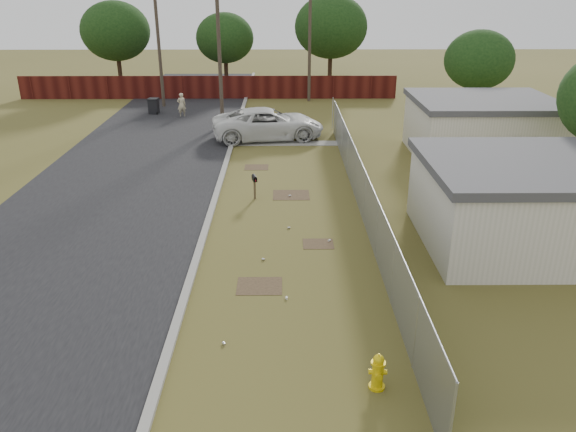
{
  "coord_description": "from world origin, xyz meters",
  "views": [
    {
      "loc": [
        -0.06,
        -20.2,
        8.74
      ],
      "look_at": [
        0.11,
        -2.01,
        1.1
      ],
      "focal_mm": 35.0,
      "sensor_mm": 36.0,
      "label": 1
    }
  ],
  "objects_px": {
    "fire_hydrant": "(378,372)",
    "mailbox": "(254,180)",
    "pickup_truck": "(268,124)",
    "trash_bin": "(154,106)",
    "pedestrian": "(182,105)"
  },
  "relations": [
    {
      "from": "pickup_truck",
      "to": "trash_bin",
      "type": "distance_m",
      "value": 10.82
    },
    {
      "from": "fire_hydrant",
      "to": "mailbox",
      "type": "height_order",
      "value": "mailbox"
    },
    {
      "from": "pickup_truck",
      "to": "pedestrian",
      "type": "distance_m",
      "value": 8.63
    },
    {
      "from": "mailbox",
      "to": "trash_bin",
      "type": "bearing_deg",
      "value": 115.01
    },
    {
      "from": "pickup_truck",
      "to": "trash_bin",
      "type": "xyz_separation_m",
      "value": [
        -8.29,
        6.94,
        -0.35
      ]
    },
    {
      "from": "pedestrian",
      "to": "fire_hydrant",
      "type": "bearing_deg",
      "value": 87.52
    },
    {
      "from": "fire_hydrant",
      "to": "pedestrian",
      "type": "xyz_separation_m",
      "value": [
        -9.17,
        28.37,
        0.37
      ]
    },
    {
      "from": "pickup_truck",
      "to": "trash_bin",
      "type": "height_order",
      "value": "pickup_truck"
    },
    {
      "from": "mailbox",
      "to": "fire_hydrant",
      "type": "bearing_deg",
      "value": -74.56
    },
    {
      "from": "pickup_truck",
      "to": "trash_bin",
      "type": "relative_size",
      "value": 6.0
    },
    {
      "from": "mailbox",
      "to": "pedestrian",
      "type": "bearing_deg",
      "value": 109.76
    },
    {
      "from": "pickup_truck",
      "to": "pedestrian",
      "type": "bearing_deg",
      "value": 35.96
    },
    {
      "from": "fire_hydrant",
      "to": "mailbox",
      "type": "distance_m",
      "value": 12.72
    },
    {
      "from": "trash_bin",
      "to": "pedestrian",
      "type": "bearing_deg",
      "value": -22.53
    },
    {
      "from": "fire_hydrant",
      "to": "pedestrian",
      "type": "height_order",
      "value": "pedestrian"
    }
  ]
}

